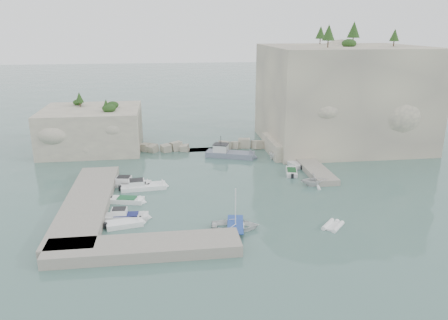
{
  "coord_description": "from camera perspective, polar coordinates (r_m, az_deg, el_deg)",
  "views": [
    {
      "loc": [
        -7.5,
        -49.55,
        20.43
      ],
      "look_at": [
        0.0,
        6.0,
        3.0
      ],
      "focal_mm": 35.0,
      "sensor_mm": 36.0,
      "label": 1
    }
  ],
  "objects": [
    {
      "name": "motorboat_a",
      "position": [
        59.21,
        -12.14,
        -3.32
      ],
      "size": [
        6.15,
        2.73,
        1.4
      ],
      "primitive_type": null,
      "rotation": [
        0.0,
        0.0,
        -0.17
      ],
      "color": "silver",
      "rests_on": "ground"
    },
    {
      "name": "tender_east_b",
      "position": [
        63.3,
        8.8,
        -1.77
      ],
      "size": [
        2.4,
        4.54,
        0.7
      ],
      "primitive_type": null,
      "rotation": [
        0.0,
        0.0,
        1.35
      ],
      "color": "silver",
      "rests_on": "ground"
    },
    {
      "name": "rowboat",
      "position": [
        46.23,
        1.49,
        -8.96
      ],
      "size": [
        5.5,
        4.31,
        1.03
      ],
      "primitive_type": "imported",
      "rotation": [
        0.0,
        0.0,
        1.41
      ],
      "color": "white",
      "rests_on": "ground"
    },
    {
      "name": "ground",
      "position": [
        54.12,
        0.85,
        -4.91
      ],
      "size": [
        400.0,
        400.0,
        0.0
      ],
      "primitive_type": "plane",
      "color": "#486C65",
      "rests_on": "ground"
    },
    {
      "name": "ledge_east",
      "position": [
        66.24,
        11.18,
        -0.67
      ],
      "size": [
        3.0,
        16.0,
        0.8
      ],
      "primitive_type": "cube",
      "color": "#9E9689",
      "rests_on": "ground"
    },
    {
      "name": "tender_east_c",
      "position": [
        67.07,
        9.12,
        -0.69
      ],
      "size": [
        2.64,
        4.85,
        0.7
      ],
      "primitive_type": null,
      "rotation": [
        0.0,
        0.0,
        1.83
      ],
      "color": "silver",
      "rests_on": "ground"
    },
    {
      "name": "motorboat_b",
      "position": [
        57.85,
        -10.46,
        -3.71
      ],
      "size": [
        6.48,
        2.63,
        1.4
      ],
      "primitive_type": null,
      "rotation": [
        0.0,
        0.0,
        0.09
      ],
      "color": "white",
      "rests_on": "ground"
    },
    {
      "name": "tender_east_d",
      "position": [
        69.86,
        7.51,
        0.12
      ],
      "size": [
        4.13,
        1.67,
        1.58
      ],
      "primitive_type": "imported",
      "rotation": [
        0.0,
        0.0,
        1.6
      ],
      "color": "white",
      "rests_on": "ground"
    },
    {
      "name": "inflatable_dinghy",
      "position": [
        47.92,
        14.02,
        -8.52
      ],
      "size": [
        2.94,
        3.06,
        0.44
      ],
      "primitive_type": null,
      "rotation": [
        0.0,
        0.0,
        0.84
      ],
      "color": "white",
      "rests_on": "ground"
    },
    {
      "name": "motorboat_c",
      "position": [
        53.96,
        -12.52,
        -5.41
      ],
      "size": [
        4.6,
        2.56,
        0.7
      ],
      "primitive_type": null,
      "rotation": [
        0.0,
        0.0,
        -0.24
      ],
      "color": "white",
      "rests_on": "ground"
    },
    {
      "name": "rowboat_mast",
      "position": [
        45.13,
        1.51,
        -5.98
      ],
      "size": [
        0.1,
        0.1,
        4.2
      ],
      "primitive_type": "cylinder",
      "color": "white",
      "rests_on": "rowboat"
    },
    {
      "name": "motorboat_d",
      "position": [
        49.51,
        -12.63,
        -7.54
      ],
      "size": [
        5.29,
        1.81,
        1.4
      ],
      "primitive_type": null,
      "rotation": [
        0.0,
        0.0,
        -0.05
      ],
      "color": "silver",
      "rests_on": "ground"
    },
    {
      "name": "work_boat",
      "position": [
        70.41,
        0.8,
        0.41
      ],
      "size": [
        8.84,
        5.31,
        2.2
      ],
      "primitive_type": null,
      "rotation": [
        0.0,
        0.0,
        -0.36
      ],
      "color": "slate",
      "rests_on": "ground"
    },
    {
      "name": "quay_south",
      "position": [
        42.12,
        -10.37,
        -11.2
      ],
      "size": [
        18.0,
        4.0,
        1.1
      ],
      "primitive_type": "cube",
      "color": "#9E9689",
      "rests_on": "ground"
    },
    {
      "name": "vegetation",
      "position": [
        78.21,
        11.62,
        15.1
      ],
      "size": [
        53.48,
        13.88,
        13.4
      ],
      "color": "#1E4219",
      "rests_on": "ground"
    },
    {
      "name": "motorboat_e",
      "position": [
        47.98,
        -12.84,
        -8.39
      ],
      "size": [
        4.39,
        2.48,
        0.7
      ],
      "primitive_type": null,
      "rotation": [
        0.0,
        0.0,
        0.2
      ],
      "color": "white",
      "rests_on": "ground"
    },
    {
      "name": "outcrop_west",
      "position": [
        77.46,
        -16.82,
        3.9
      ],
      "size": [
        16.0,
        14.0,
        7.0
      ],
      "primitive_type": "cube",
      "color": "beige",
      "rests_on": "ground"
    },
    {
      "name": "tender_east_a",
      "position": [
        59.17,
        11.68,
        -3.3
      ],
      "size": [
        3.68,
        3.19,
        1.91
      ],
      "primitive_type": "imported",
      "rotation": [
        0.0,
        0.0,
        1.55
      ],
      "color": "silver",
      "rests_on": "ground"
    },
    {
      "name": "breakwater",
      "position": [
        74.5,
        -2.41,
        1.9
      ],
      "size": [
        28.0,
        3.0,
        1.4
      ],
      "primitive_type": "cube",
      "color": "beige",
      "rests_on": "ground"
    },
    {
      "name": "cliff_terrace",
      "position": [
        73.15,
        8.87,
        1.86
      ],
      "size": [
        8.0,
        10.0,
        2.5
      ],
      "primitive_type": "cube",
      "color": "beige",
      "rests_on": "ground"
    },
    {
      "name": "quay_west",
      "position": [
        53.31,
        -17.44,
        -5.46
      ],
      "size": [
        5.0,
        24.0,
        1.1
      ],
      "primitive_type": "cube",
      "color": "#9E9689",
      "rests_on": "ground"
    },
    {
      "name": "cliff_east",
      "position": [
        79.6,
        15.09,
        8.07
      ],
      "size": [
        26.0,
        22.0,
        17.0
      ],
      "primitive_type": "cube",
      "color": "beige",
      "rests_on": "ground"
    }
  ]
}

